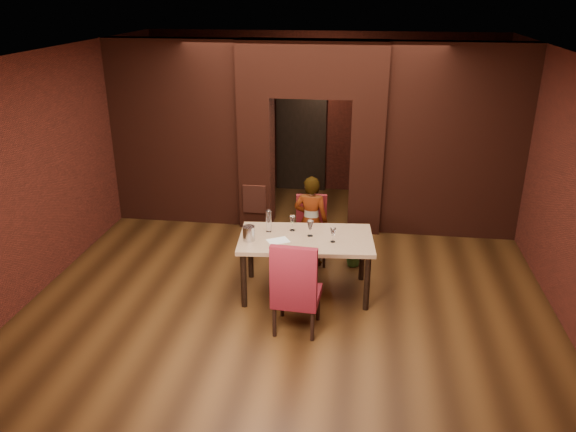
% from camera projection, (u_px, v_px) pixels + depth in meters
% --- Properties ---
extents(floor, '(8.00, 8.00, 0.00)m').
position_uv_depth(floor, '(296.00, 277.00, 8.27)').
color(floor, '#492B12').
rests_on(floor, ground).
extents(ceiling, '(7.00, 8.00, 0.04)m').
position_uv_depth(ceiling, '(297.00, 53.00, 7.06)').
color(ceiling, silver).
rests_on(ceiling, ground).
extents(wall_back, '(7.00, 0.04, 3.20)m').
position_uv_depth(wall_back, '(321.00, 114.00, 11.34)').
color(wall_back, maroon).
rests_on(wall_back, ground).
extents(wall_front, '(7.00, 0.04, 3.20)m').
position_uv_depth(wall_front, '(226.00, 344.00, 4.00)').
color(wall_front, maroon).
rests_on(wall_front, ground).
extents(wall_left, '(0.04, 8.00, 3.20)m').
position_uv_depth(wall_left, '(57.00, 163.00, 8.12)').
color(wall_left, maroon).
rests_on(wall_left, ground).
extents(wall_right, '(0.04, 8.00, 3.20)m').
position_uv_depth(wall_right, '(566.00, 186.00, 7.21)').
color(wall_right, maroon).
rests_on(wall_right, ground).
extents(pillar_left, '(0.55, 0.55, 2.30)m').
position_uv_depth(pillar_left, '(257.00, 161.00, 9.80)').
color(pillar_left, maroon).
rests_on(pillar_left, ground).
extents(pillar_right, '(0.55, 0.55, 2.30)m').
position_uv_depth(pillar_right, '(366.00, 166.00, 9.55)').
color(pillar_right, maroon).
rests_on(pillar_right, ground).
extents(lintel, '(2.45, 0.55, 0.90)m').
position_uv_depth(lintel, '(312.00, 68.00, 9.07)').
color(lintel, maroon).
rests_on(lintel, ground).
extents(wing_wall_left, '(2.28, 0.35, 3.20)m').
position_uv_depth(wing_wall_left, '(177.00, 133.00, 9.81)').
color(wing_wall_left, maroon).
rests_on(wing_wall_left, ground).
extents(wing_wall_right, '(2.28, 0.35, 3.20)m').
position_uv_depth(wing_wall_right, '(455.00, 143.00, 9.20)').
color(wing_wall_right, maroon).
rests_on(wing_wall_right, ground).
extents(vent_panel, '(0.40, 0.03, 0.50)m').
position_uv_depth(vent_panel, '(254.00, 199.00, 9.75)').
color(vent_panel, '#97402B').
rests_on(vent_panel, ground).
extents(rear_door, '(0.90, 0.08, 2.10)m').
position_uv_depth(rear_door, '(301.00, 140.00, 11.54)').
color(rear_door, black).
rests_on(rear_door, ground).
extents(rear_door_frame, '(1.02, 0.04, 2.22)m').
position_uv_depth(rear_door_frame, '(301.00, 141.00, 11.50)').
color(rear_door_frame, black).
rests_on(rear_door_frame, ground).
extents(dining_table, '(1.88, 1.17, 0.84)m').
position_uv_depth(dining_table, '(306.00, 265.00, 7.71)').
color(dining_table, tan).
rests_on(dining_table, ground).
extents(chair_far, '(0.52, 0.52, 1.03)m').
position_uv_depth(chair_far, '(311.00, 231.00, 8.56)').
color(chair_far, maroon).
rests_on(chair_far, ground).
extents(chair_near, '(0.59, 0.59, 1.22)m').
position_uv_depth(chair_near, '(297.00, 285.00, 6.82)').
color(chair_near, maroon).
rests_on(chair_near, ground).
extents(person_seated, '(0.54, 0.38, 1.41)m').
position_uv_depth(person_seated, '(311.00, 221.00, 8.44)').
color(person_seated, white).
rests_on(person_seated, ground).
extents(wine_glass_a, '(0.09, 0.09, 0.21)m').
position_uv_depth(wine_glass_a, '(292.00, 223.00, 7.73)').
color(wine_glass_a, white).
rests_on(wine_glass_a, dining_table).
extents(wine_glass_b, '(0.09, 0.09, 0.22)m').
position_uv_depth(wine_glass_b, '(310.00, 228.00, 7.56)').
color(wine_glass_b, white).
rests_on(wine_glass_b, dining_table).
extents(wine_glass_c, '(0.08, 0.08, 0.20)m').
position_uv_depth(wine_glass_c, '(333.00, 235.00, 7.38)').
color(wine_glass_c, white).
rests_on(wine_glass_c, dining_table).
extents(tasting_sheet, '(0.34, 0.31, 0.00)m').
position_uv_depth(tasting_sheet, '(278.00, 241.00, 7.45)').
color(tasting_sheet, white).
rests_on(tasting_sheet, dining_table).
extents(wine_bucket, '(0.16, 0.16, 0.20)m').
position_uv_depth(wine_bucket, '(249.00, 233.00, 7.43)').
color(wine_bucket, '#B5B6BD').
rests_on(wine_bucket, dining_table).
extents(water_bottle, '(0.08, 0.08, 0.33)m').
position_uv_depth(water_bottle, '(269.00, 221.00, 7.68)').
color(water_bottle, white).
rests_on(water_bottle, dining_table).
extents(potted_plant, '(0.45, 0.42, 0.40)m').
position_uv_depth(potted_plant, '(354.00, 253.00, 8.56)').
color(potted_plant, '#2D5F27').
rests_on(potted_plant, ground).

